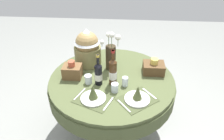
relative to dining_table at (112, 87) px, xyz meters
name	(u,v)px	position (x,y,z in m)	size (l,w,h in m)	color
ground	(112,126)	(0.00, 0.00, -0.64)	(8.00, 8.00, 0.00)	gray
dining_table	(112,87)	(0.00, 0.00, 0.00)	(1.38, 1.38, 0.77)	#4C5633
place_setting_left	(93,95)	(-0.15, -0.36, 0.18)	(0.41, 0.37, 0.16)	#41492B
place_setting_right	(137,96)	(0.26, -0.34, 0.18)	(0.43, 0.41, 0.16)	#41492B
flower_vase	(111,54)	(-0.02, 0.19, 0.32)	(0.22, 0.11, 0.46)	#332819
wine_bottle_left	(98,74)	(-0.13, -0.11, 0.26)	(0.08, 0.08, 0.34)	black
wine_bottle_centre	(113,72)	(0.02, -0.10, 0.28)	(0.08, 0.08, 0.39)	#422814
tumbler_near_left	(115,88)	(0.05, -0.23, 0.18)	(0.07, 0.07, 0.09)	silver
tumbler_near_right	(125,81)	(0.15, -0.12, 0.18)	(0.06, 0.06, 0.10)	silver
tumbler_mid	(88,79)	(-0.24, -0.11, 0.18)	(0.08, 0.08, 0.09)	silver
gift_tub_back_left	(87,46)	(-0.30, 0.28, 0.36)	(0.31, 0.31, 0.44)	olive
woven_basket_side_left	(72,71)	(-0.42, -0.01, 0.21)	(0.20, 0.16, 0.20)	brown
woven_basket_side_right	(154,67)	(0.46, 0.14, 0.19)	(0.23, 0.19, 0.17)	brown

